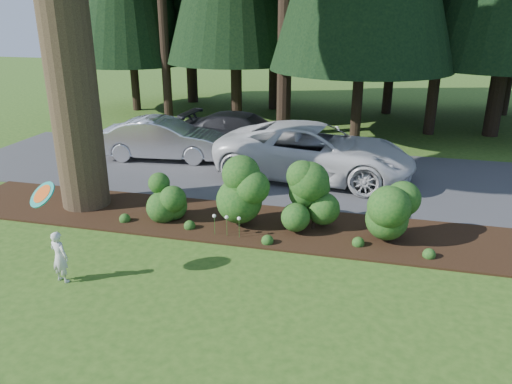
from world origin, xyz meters
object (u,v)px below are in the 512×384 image
car_white_suv (315,151)px  car_dark_suv (245,132)px  car_silver_wagon (164,139)px  child (60,257)px  frisbee (42,194)px

car_white_suv → car_dark_suv: (-2.96, 2.59, -0.16)m
car_silver_wagon → child: (1.50, -8.31, -0.21)m
child → car_dark_suv: bearing=-83.1°
car_white_suv → child: size_ratio=5.71×
car_dark_suv → frisbee: frisbee is taller
car_white_suv → car_dark_suv: 3.93m
car_silver_wagon → car_white_suv: size_ratio=0.71×
frisbee → car_white_suv: bearing=61.8°
car_silver_wagon → child: 8.45m
child → car_silver_wagon: bearing=-67.4°
car_silver_wagon → child: car_silver_wagon is taller
car_dark_suv → frisbee: 10.26m
car_white_suv → frisbee: bearing=156.9°
car_white_suv → child: car_white_suv is taller
car_silver_wagon → car_white_suv: car_white_suv is taller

